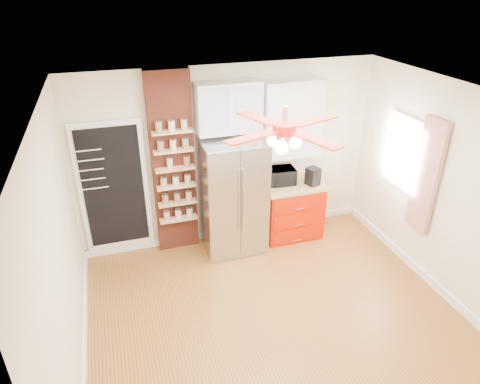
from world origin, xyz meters
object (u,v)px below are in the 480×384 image
object	(u,v)px
red_cabinet	(291,209)
pantry_jar_oats	(170,163)
canister_left	(317,179)
coffee_maker	(313,176)
toaster_oven	(279,176)
fridge	(233,196)
ceiling_fan	(284,129)

from	to	relation	value
red_cabinet	pantry_jar_oats	bearing A→B (deg)	176.55
canister_left	pantry_jar_oats	xyz separation A→B (m)	(-2.20, 0.19, 0.47)
canister_left	coffee_maker	bearing A→B (deg)	-165.47
toaster_oven	coffee_maker	bearing A→B (deg)	-16.83
toaster_oven	coffee_maker	xyz separation A→B (m)	(0.47, -0.18, 0.01)
fridge	ceiling_fan	size ratio (longest dim) A/B	1.25
coffee_maker	canister_left	xyz separation A→B (m)	(0.09, 0.02, -0.07)
fridge	red_cabinet	xyz separation A→B (m)	(0.97, 0.05, -0.42)
coffee_maker	canister_left	world-z (taller)	coffee_maker
ceiling_fan	coffee_maker	bearing A→B (deg)	52.68
red_cabinet	coffee_maker	distance (m)	0.66
fridge	coffee_maker	xyz separation A→B (m)	(1.25, -0.05, 0.16)
red_cabinet	pantry_jar_oats	size ratio (longest dim) A/B	6.67
coffee_maker	pantry_jar_oats	world-z (taller)	pantry_jar_oats
fridge	red_cabinet	world-z (taller)	fridge
fridge	ceiling_fan	xyz separation A→B (m)	(0.05, -1.63, 1.55)
fridge	ceiling_fan	distance (m)	2.25
toaster_oven	fridge	bearing A→B (deg)	-165.77
toaster_oven	coffee_maker	size ratio (longest dim) A/B	1.67
red_cabinet	pantry_jar_oats	world-z (taller)	pantry_jar_oats
fridge	toaster_oven	distance (m)	0.81
fridge	pantry_jar_oats	size ratio (longest dim) A/B	12.42
ceiling_fan	canister_left	distance (m)	2.52
toaster_oven	ceiling_fan	bearing A→B (deg)	-107.94
toaster_oven	canister_left	world-z (taller)	toaster_oven
ceiling_fan	pantry_jar_oats	distance (m)	2.24
ceiling_fan	pantry_jar_oats	bearing A→B (deg)	116.98
fridge	toaster_oven	bearing A→B (deg)	9.61
ceiling_fan	toaster_oven	xyz separation A→B (m)	(0.73, 1.76, -1.40)
pantry_jar_oats	coffee_maker	bearing A→B (deg)	-5.75
fridge	canister_left	world-z (taller)	fridge
coffee_maker	red_cabinet	bearing A→B (deg)	142.22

